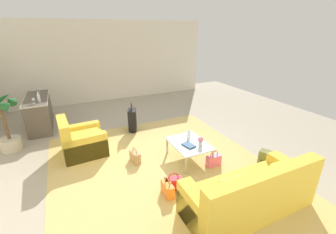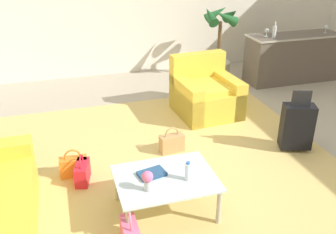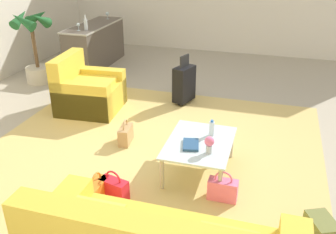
{
  "view_description": "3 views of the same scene",
  "coord_description": "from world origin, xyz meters",
  "px_view_note": "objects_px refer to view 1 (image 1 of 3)",
  "views": [
    {
      "loc": [
        -4.19,
        1.79,
        2.77
      ],
      "look_at": [
        -0.34,
        -0.01,
        1.09
      ],
      "focal_mm": 24.0,
      "sensor_mm": 36.0,
      "label": 1
    },
    {
      "loc": [
        -1.27,
        -3.48,
        2.58
      ],
      "look_at": [
        -0.11,
        0.38,
        0.64
      ],
      "focal_mm": 40.0,
      "sensor_mm": 36.0,
      "label": 2
    },
    {
      "loc": [
        -4.19,
        -1.23,
        2.59
      ],
      "look_at": [
        -0.48,
        -0.13,
        0.73
      ],
      "focal_mm": 40.0,
      "sensor_mm": 36.0,
      "label": 3
    }
  ],
  "objects_px": {
    "wine_glass_leftmost": "(33,100)",
    "handbag_red": "(173,183)",
    "couch": "(252,196)",
    "backpack_olive": "(266,160)",
    "bar_console": "(39,112)",
    "wine_bottle_clear": "(39,98)",
    "potted_palm": "(5,124)",
    "armchair": "(80,142)",
    "handbag_orange": "(168,189)",
    "handbag_tan": "(135,156)",
    "wine_glass_left_of_centre": "(38,89)",
    "suitcase_black": "(132,120)",
    "flower_vase": "(201,141)",
    "water_bottle": "(189,135)",
    "coffee_table_book": "(189,145)",
    "handbag_pink": "(214,160)",
    "coffee_table": "(189,145)"
  },
  "relations": [
    {
      "from": "wine_glass_leftmost",
      "to": "handbag_red",
      "type": "xyz_separation_m",
      "value": [
        -3.65,
        -2.33,
        -0.89
      ]
    },
    {
      "from": "couch",
      "to": "backpack_olive",
      "type": "relative_size",
      "value": 5.35
    },
    {
      "from": "bar_console",
      "to": "wine_bottle_clear",
      "type": "bearing_deg",
      "value": -167.74
    },
    {
      "from": "wine_glass_leftmost",
      "to": "potted_palm",
      "type": "xyz_separation_m",
      "value": [
        -0.67,
        0.6,
        -0.32
      ]
    },
    {
      "from": "armchair",
      "to": "wine_bottle_clear",
      "type": "bearing_deg",
      "value": 25.96
    },
    {
      "from": "handbag_orange",
      "to": "handbag_tan",
      "type": "xyz_separation_m",
      "value": [
        1.28,
        0.2,
        0.0
      ]
    },
    {
      "from": "wine_glass_left_of_centre",
      "to": "suitcase_black",
      "type": "xyz_separation_m",
      "value": [
        -2.13,
        -2.36,
        -0.66
      ]
    },
    {
      "from": "handbag_tan",
      "to": "flower_vase",
      "type": "bearing_deg",
      "value": -116.58
    },
    {
      "from": "flower_vase",
      "to": "handbag_red",
      "type": "relative_size",
      "value": 0.57
    },
    {
      "from": "handbag_red",
      "to": "potted_palm",
      "type": "distance_m",
      "value": 4.21
    },
    {
      "from": "wine_glass_left_of_centre",
      "to": "handbag_tan",
      "type": "xyz_separation_m",
      "value": [
        -3.71,
        -1.93,
        -0.89
      ]
    },
    {
      "from": "wine_glass_left_of_centre",
      "to": "handbag_tan",
      "type": "height_order",
      "value": "wine_glass_left_of_centre"
    },
    {
      "from": "couch",
      "to": "suitcase_black",
      "type": "distance_m",
      "value": 3.88
    },
    {
      "from": "flower_vase",
      "to": "bar_console",
      "type": "height_order",
      "value": "bar_console"
    },
    {
      "from": "suitcase_black",
      "to": "potted_palm",
      "type": "distance_m",
      "value": 3.03
    },
    {
      "from": "suitcase_black",
      "to": "handbag_red",
      "type": "bearing_deg",
      "value": 178.5
    },
    {
      "from": "water_bottle",
      "to": "suitcase_black",
      "type": "xyz_separation_m",
      "value": [
        1.8,
        0.8,
        -0.15
      ]
    },
    {
      "from": "wine_glass_leftmost",
      "to": "wine_glass_left_of_centre",
      "type": "distance_m",
      "value": 1.26
    },
    {
      "from": "coffee_table_book",
      "to": "suitcase_black",
      "type": "height_order",
      "value": "suitcase_black"
    },
    {
      "from": "armchair",
      "to": "wine_glass_left_of_centre",
      "type": "distance_m",
      "value": 3.05
    },
    {
      "from": "handbag_red",
      "to": "coffee_table_book",
      "type": "bearing_deg",
      "value": -46.57
    },
    {
      "from": "wine_bottle_clear",
      "to": "potted_palm",
      "type": "bearing_deg",
      "value": 136.35
    },
    {
      "from": "armchair",
      "to": "handbag_orange",
      "type": "bearing_deg",
      "value": -150.04
    },
    {
      "from": "suitcase_black",
      "to": "handbag_red",
      "type": "height_order",
      "value": "suitcase_black"
    },
    {
      "from": "water_bottle",
      "to": "wine_glass_left_of_centre",
      "type": "height_order",
      "value": "wine_glass_left_of_centre"
    },
    {
      "from": "suitcase_black",
      "to": "handbag_orange",
      "type": "bearing_deg",
      "value": 175.41
    },
    {
      "from": "handbag_pink",
      "to": "water_bottle",
      "type": "bearing_deg",
      "value": 21.97
    },
    {
      "from": "wine_bottle_clear",
      "to": "bar_console",
      "type": "bearing_deg",
      "value": 12.26
    },
    {
      "from": "couch",
      "to": "coffee_table",
      "type": "xyz_separation_m",
      "value": [
        1.79,
        0.1,
        0.06
      ]
    },
    {
      "from": "couch",
      "to": "bar_console",
      "type": "relative_size",
      "value": 1.16
    },
    {
      "from": "armchair",
      "to": "coffee_table",
      "type": "bearing_deg",
      "value": -120.78
    },
    {
      "from": "flower_vase",
      "to": "potted_palm",
      "type": "xyz_separation_m",
      "value": [
        2.42,
        3.85,
        0.16
      ]
    },
    {
      "from": "armchair",
      "to": "handbag_tan",
      "type": "height_order",
      "value": "armchair"
    },
    {
      "from": "flower_vase",
      "to": "armchair",
      "type": "bearing_deg",
      "value": 56.9
    },
    {
      "from": "handbag_pink",
      "to": "coffee_table_book",
      "type": "bearing_deg",
      "value": 53.44
    },
    {
      "from": "couch",
      "to": "handbag_red",
      "type": "height_order",
      "value": "couch"
    },
    {
      "from": "coffee_table",
      "to": "bar_console",
      "type": "bearing_deg",
      "value": 41.53
    },
    {
      "from": "handbag_red",
      "to": "handbag_orange",
      "type": "height_order",
      "value": "same"
    },
    {
      "from": "flower_vase",
      "to": "wine_bottle_clear",
      "type": "xyz_separation_m",
      "value": [
        3.17,
        3.13,
        0.49
      ]
    },
    {
      "from": "bar_console",
      "to": "handbag_pink",
      "type": "xyz_separation_m",
      "value": [
        -3.95,
        -3.46,
        -0.34
      ]
    },
    {
      "from": "handbag_orange",
      "to": "wine_bottle_clear",
      "type": "bearing_deg",
      "value": 28.26
    },
    {
      "from": "handbag_orange",
      "to": "backpack_olive",
      "type": "bearing_deg",
      "value": -93.65
    },
    {
      "from": "suitcase_black",
      "to": "backpack_olive",
      "type": "bearing_deg",
      "value": -146.47
    },
    {
      "from": "wine_glass_left_of_centre",
      "to": "potted_palm",
      "type": "relative_size",
      "value": 0.11
    },
    {
      "from": "wine_glass_left_of_centre",
      "to": "handbag_pink",
      "type": "bearing_deg",
      "value": -143.25
    },
    {
      "from": "armchair",
      "to": "wine_bottle_clear",
      "type": "distance_m",
      "value": 1.98
    },
    {
      "from": "bar_console",
      "to": "coffee_table",
      "type": "bearing_deg",
      "value": -138.47
    },
    {
      "from": "coffee_table",
      "to": "handbag_pink",
      "type": "bearing_deg",
      "value": -141.07
    },
    {
      "from": "handbag_tan",
      "to": "backpack_olive",
      "type": "relative_size",
      "value": 0.89
    },
    {
      "from": "flower_vase",
      "to": "handbag_orange",
      "type": "relative_size",
      "value": 0.57
    }
  ]
}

